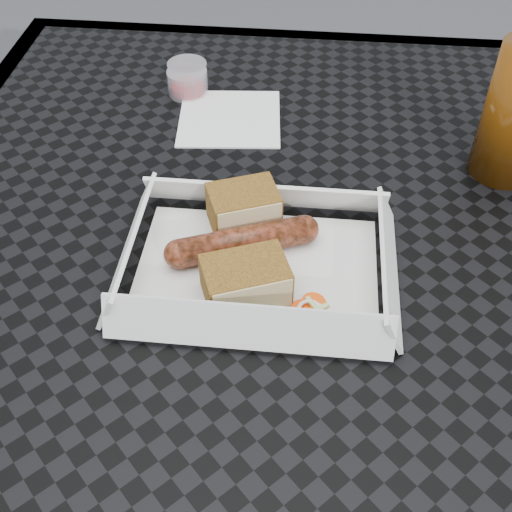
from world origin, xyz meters
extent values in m
cube|color=black|center=(0.00, 0.00, 0.74)|extent=(0.80, 0.80, 0.01)
cube|color=black|center=(0.00, 0.39, 0.73)|extent=(0.80, 0.03, 0.03)
cylinder|color=black|center=(-0.35, 0.35, 0.36)|extent=(0.03, 0.03, 0.73)
cylinder|color=black|center=(0.35, 0.35, 0.36)|extent=(0.03, 0.03, 0.73)
cube|color=white|center=(-0.02, -0.08, 0.75)|extent=(0.22, 0.15, 0.00)
cylinder|color=maroon|center=(-0.03, -0.06, 0.76)|extent=(0.12, 0.07, 0.03)
sphere|color=maroon|center=(0.02, -0.04, 0.76)|extent=(0.03, 0.03, 0.03)
sphere|color=maroon|center=(-0.09, -0.09, 0.76)|extent=(0.03, 0.03, 0.03)
cube|color=brown|center=(-0.04, -0.02, 0.77)|extent=(0.08, 0.07, 0.04)
cube|color=brown|center=(-0.02, -0.12, 0.77)|extent=(0.09, 0.07, 0.04)
cylinder|color=#FF510B|center=(0.03, -0.13, 0.75)|extent=(0.02, 0.02, 0.00)
torus|color=white|center=(0.04, -0.14, 0.75)|extent=(0.02, 0.02, 0.00)
cube|color=#B2D17F|center=(0.05, -0.13, 0.75)|extent=(0.02, 0.02, 0.00)
cube|color=white|center=(-0.07, 0.16, 0.75)|extent=(0.13, 0.13, 0.00)
cylinder|color=maroon|center=(-0.13, 0.22, 0.76)|extent=(0.05, 0.05, 0.03)
cylinder|color=silver|center=(-0.14, 0.24, 0.76)|extent=(0.05, 0.05, 0.03)
camera|label=1|loc=(0.02, -0.49, 1.18)|focal=45.00mm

